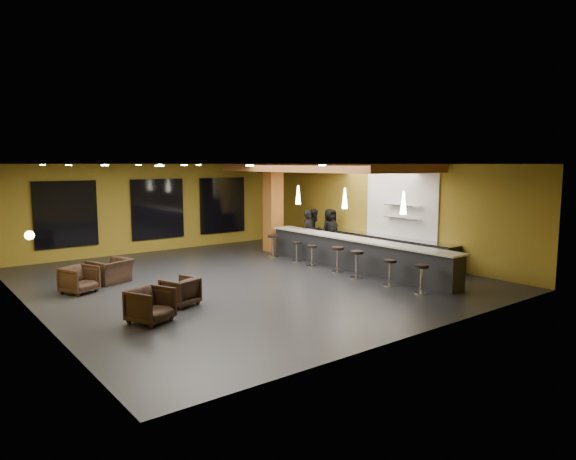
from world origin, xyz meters
TOP-DOWN VIEW (x-y plane):
  - floor at (0.00, 0.00)m, footprint 12.00×13.00m
  - ceiling at (0.00, 0.00)m, footprint 12.00×13.00m
  - wall_back at (0.00, 6.55)m, footprint 12.00×0.10m
  - wall_front at (0.00, -6.55)m, footprint 12.00×0.10m
  - wall_left at (-6.05, 0.00)m, footprint 0.10×13.00m
  - wall_right at (6.05, 0.00)m, footprint 0.10×13.00m
  - wood_soffit at (4.00, 1.00)m, footprint 3.60×8.00m
  - window_left at (-3.50, 6.44)m, footprint 2.20×0.06m
  - window_center at (0.00, 6.44)m, footprint 2.20×0.06m
  - window_right at (3.00, 6.44)m, footprint 2.20×0.06m
  - tile_backsplash at (5.96, -1.00)m, footprint 0.06×3.20m
  - bar_counter at (3.65, -1.00)m, footprint 0.60×8.00m
  - bar_top at (3.65, -1.00)m, footprint 0.78×8.10m
  - prep_counter at (5.65, -0.50)m, footprint 0.70×6.00m
  - prep_top at (5.65, -0.50)m, footprint 0.72×6.00m
  - wall_shelf_lower at (5.82, -1.20)m, footprint 0.30×1.50m
  - wall_shelf_upper at (5.82, -1.20)m, footprint 0.30×1.50m
  - column at (3.65, 3.60)m, footprint 0.60×0.60m
  - wall_sconce at (-5.88, 0.50)m, footprint 0.22×0.22m
  - pendant_0 at (3.65, -3.00)m, footprint 0.20×0.20m
  - pendant_1 at (3.65, -0.50)m, footprint 0.20×0.20m
  - pendant_2 at (3.65, 2.00)m, footprint 0.20×0.20m
  - staff_a at (4.15, 1.96)m, footprint 0.72×0.57m
  - staff_b at (4.46, 2.00)m, footprint 0.97×0.81m
  - staff_c at (5.25, 1.94)m, footprint 0.87×0.58m
  - armchair_a at (-4.08, -2.34)m, footprint 1.10×1.12m
  - armchair_b at (-2.95, -1.49)m, footprint 0.97×0.99m
  - armchair_c at (-4.56, 1.33)m, footprint 1.06×1.08m
  - armchair_d at (-3.47, 2.03)m, footprint 1.34×1.26m
  - bar_stool_0 at (2.77, -4.41)m, footprint 0.40×0.40m
  - bar_stool_1 at (2.78, -3.29)m, footprint 0.39×0.39m
  - bar_stool_2 at (2.72, -2.00)m, footprint 0.43×0.43m
  - bar_stool_3 at (2.87, -1.00)m, footprint 0.42×0.42m
  - bar_stool_4 at (2.85, 0.25)m, footprint 0.37×0.37m
  - bar_stool_5 at (2.97, 1.24)m, footprint 0.36×0.36m
  - bar_stool_6 at (2.81, 2.46)m, footprint 0.43×0.43m

SIDE VIEW (x-z plane):
  - floor at x=0.00m, z-range -0.10..0.00m
  - armchair_d at x=-3.47m, z-range 0.00..0.70m
  - armchair_b at x=-2.95m, z-range 0.00..0.71m
  - armchair_c at x=-4.56m, z-range 0.00..0.74m
  - armchair_a at x=-4.08m, z-range 0.00..0.78m
  - prep_counter at x=5.65m, z-range 0.00..0.86m
  - bar_stool_5 at x=2.97m, z-range 0.10..0.82m
  - bar_stool_4 at x=2.85m, z-range 0.10..0.83m
  - bar_stool_1 at x=2.78m, z-range 0.11..0.87m
  - bar_counter at x=3.65m, z-range 0.00..1.00m
  - bar_stool_0 at x=2.77m, z-range 0.11..0.91m
  - bar_stool_3 at x=2.87m, z-range 0.12..0.95m
  - bar_stool_6 at x=2.81m, z-range 0.12..0.96m
  - bar_stool_2 at x=2.72m, z-range 0.12..0.97m
  - staff_a at x=4.15m, z-range 0.00..1.74m
  - staff_c at x=5.25m, z-range 0.00..1.75m
  - staff_b at x=4.46m, z-range 0.00..1.77m
  - prep_top at x=5.65m, z-range 0.87..0.90m
  - bar_top at x=3.65m, z-range 1.00..1.05m
  - wall_shelf_lower at x=5.82m, z-range 1.59..1.61m
  - window_left at x=-3.50m, z-range 0.50..2.90m
  - window_center at x=0.00m, z-range 0.50..2.90m
  - window_right at x=3.00m, z-range 0.50..2.90m
  - wall_back at x=0.00m, z-range 0.00..3.50m
  - wall_front at x=0.00m, z-range 0.00..3.50m
  - wall_left at x=-6.05m, z-range 0.00..3.50m
  - wall_right at x=6.05m, z-range 0.00..3.50m
  - column at x=3.65m, z-range 0.00..3.50m
  - wall_sconce at x=-5.88m, z-range 1.69..1.91m
  - tile_backsplash at x=5.96m, z-range 0.80..3.20m
  - wall_shelf_upper at x=5.82m, z-range 2.03..2.06m
  - pendant_0 at x=3.65m, z-range 2.00..2.70m
  - pendant_1 at x=3.65m, z-range 2.00..2.70m
  - pendant_2 at x=3.65m, z-range 2.00..2.70m
  - wood_soffit at x=4.00m, z-range 3.22..3.50m
  - ceiling at x=0.00m, z-range 3.50..3.60m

